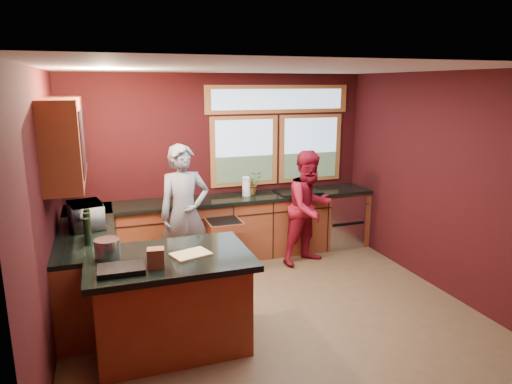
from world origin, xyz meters
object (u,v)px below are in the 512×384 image
island (171,301)px  stock_pot (108,248)px  person_grey (184,214)px  cutting_board (191,254)px  person_red (309,208)px

island → stock_pot: 0.80m
island → person_grey: person_grey is taller
cutting_board → person_red: bearing=38.5°
island → person_grey: 1.64m
person_grey → cutting_board: 1.60m
cutting_board → person_grey: bearing=81.9°
island → person_grey: size_ratio=0.86×
person_red → person_grey: bearing=163.2°
island → person_grey: bearing=74.5°
person_red → cutting_board: person_red is taller
person_grey → cutting_board: (-0.22, -1.58, 0.05)m
person_red → stock_pot: 3.11m
island → stock_pot: bearing=164.7°
person_grey → stock_pot: 1.69m
person_grey → island: bearing=-110.7°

